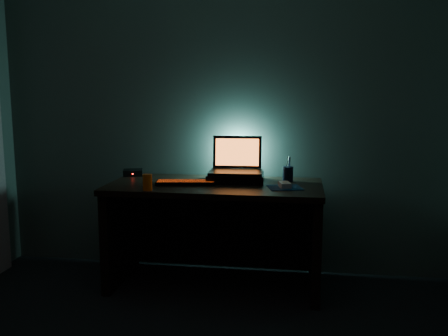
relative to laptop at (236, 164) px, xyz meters
name	(u,v)px	position (x,y,z in m)	size (l,w,h in m)	color
room	(141,133)	(-0.13, -1.79, 0.38)	(3.50, 4.00, 2.50)	black
desk	(216,217)	(-0.13, -0.11, -0.38)	(1.50, 0.70, 0.75)	black
riser	(236,177)	(0.00, -0.05, -0.09)	(0.40, 0.30, 0.06)	black
laptop	(236,164)	(0.00, 0.00, 0.00)	(0.39, 0.30, 0.26)	black
keyboard	(186,182)	(-0.33, -0.21, -0.11)	(0.43, 0.19, 0.03)	black
mousepad	(285,187)	(0.36, -0.23, -0.12)	(0.22, 0.20, 0.00)	navy
mouse	(285,185)	(0.36, -0.23, -0.10)	(0.07, 0.11, 0.03)	#9FA0A5
pen_cup	(288,174)	(0.37, 0.01, -0.07)	(0.08, 0.08, 0.11)	black
juice_glass	(147,182)	(-0.53, -0.45, -0.07)	(0.06, 0.06, 0.11)	#FF5F0D
router	(133,173)	(-0.81, 0.07, -0.10)	(0.17, 0.15, 0.05)	black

